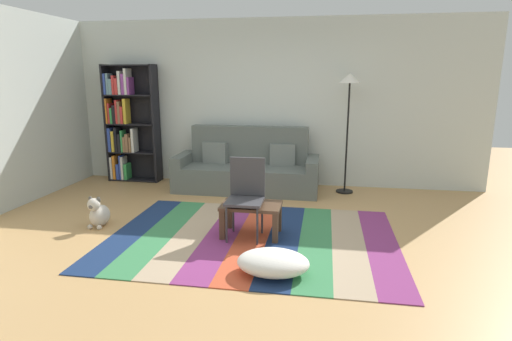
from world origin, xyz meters
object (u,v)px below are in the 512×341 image
object	(u,v)px
couch	(247,169)
pouf	(273,263)
tv_remote	(257,202)
folding_chair	(246,191)
dog	(99,214)
standing_lamp	(349,94)
bookshelf	(126,124)
coffee_table	(251,210)

from	to	relation	value
couch	pouf	size ratio (longest dim) A/B	3.37
tv_remote	folding_chair	size ratio (longest dim) A/B	0.17
dog	standing_lamp	size ratio (longest dim) A/B	0.22
couch	dog	size ratio (longest dim) A/B	5.69
dog	tv_remote	xyz separation A→B (m)	(1.95, 0.06, 0.23)
bookshelf	couch	bearing A→B (deg)	-7.37
bookshelf	standing_lamp	xyz separation A→B (m)	(3.71, -0.18, 0.54)
couch	coffee_table	distance (m)	1.97
pouf	tv_remote	world-z (taller)	tv_remote
dog	bookshelf	bearing A→B (deg)	107.32
dog	folding_chair	world-z (taller)	folding_chair
pouf	standing_lamp	world-z (taller)	standing_lamp
folding_chair	standing_lamp	bearing A→B (deg)	110.63
dog	tv_remote	bearing A→B (deg)	1.62
coffee_table	folding_chair	distance (m)	0.24
coffee_table	bookshelf	bearing A→B (deg)	139.46
coffee_table	pouf	xyz separation A→B (m)	(0.37, -0.90, -0.19)
couch	pouf	world-z (taller)	couch
couch	dog	world-z (taller)	couch
standing_lamp	folding_chair	world-z (taller)	standing_lamp
pouf	tv_remote	bearing A→B (deg)	107.76
tv_remote	coffee_table	bearing A→B (deg)	-105.90
bookshelf	coffee_table	distance (m)	3.46
couch	bookshelf	bearing A→B (deg)	172.63
standing_lamp	coffee_table	bearing A→B (deg)	-119.21
pouf	coffee_table	bearing A→B (deg)	112.06
coffee_table	standing_lamp	size ratio (longest dim) A/B	0.37
couch	tv_remote	size ratio (longest dim) A/B	15.07
dog	tv_remote	size ratio (longest dim) A/B	2.65
folding_chair	coffee_table	bearing A→B (deg)	63.71
couch	folding_chair	xyz separation A→B (m)	(0.36, -1.94, 0.20)
coffee_table	tv_remote	world-z (taller)	tv_remote
tv_remote	folding_chair	world-z (taller)	folding_chair
pouf	dog	world-z (taller)	dog
pouf	folding_chair	world-z (taller)	folding_chair
dog	tv_remote	distance (m)	1.96
pouf	dog	distance (m)	2.42
tv_remote	dog	bearing A→B (deg)	-139.27
coffee_table	dog	world-z (taller)	dog
coffee_table	pouf	world-z (taller)	coffee_table
bookshelf	tv_remote	bearing A→B (deg)	-39.30
coffee_table	standing_lamp	xyz separation A→B (m)	(1.13, 2.03, 1.23)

